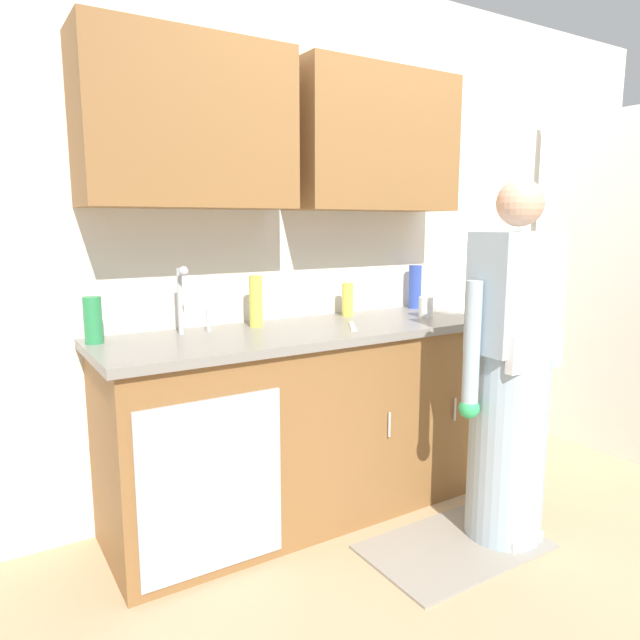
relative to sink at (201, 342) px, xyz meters
The scene contains 14 objects.
ground_plane 1.58m from the sink, 33.64° to the right, with size 9.00×9.00×0.00m, color tan.
kitchen_wall_with_uppers 1.11m from the sink, 17.29° to the left, with size 4.80×0.44×2.70m.
closet_door_panel 2.53m from the sink, ahead, with size 1.10×0.04×2.10m, color silver.
counter_cabinet 0.70m from the sink, ahead, with size 1.90×0.62×0.90m.
countertop 0.51m from the sink, ahead, with size 1.96×0.66×0.04m, color gray.
sink is the anchor object (origin of this frame).
person_at_sink 1.38m from the sink, 30.60° to the right, with size 0.55×0.34×1.62m.
floor_mat 1.45m from the sink, 35.90° to the right, with size 0.80×0.50×0.01m, color gray.
bottle_water_short 0.39m from the sink, 23.14° to the left, with size 0.06×0.06×0.25m, color #D8D14C.
bottle_soap 0.91m from the sink, 11.02° to the left, with size 0.06×0.06×0.18m, color #D8D14C.
bottle_cleaner_spray 1.42m from the sink, ahead, with size 0.07×0.07×0.25m, color #334CB2.
bottle_water_tall 0.45m from the sink, 160.47° to the left, with size 0.07×0.07×0.20m, color #2D8C4C.
cup_by_sink 1.23m from the sink, ahead, with size 0.08×0.08×0.11m, color white.
knife_on_counter 0.73m from the sink, ahead, with size 0.24×0.02×0.01m, color silver.
Camera 1 is at (-1.93, -1.66, 1.44)m, focal length 32.56 mm.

